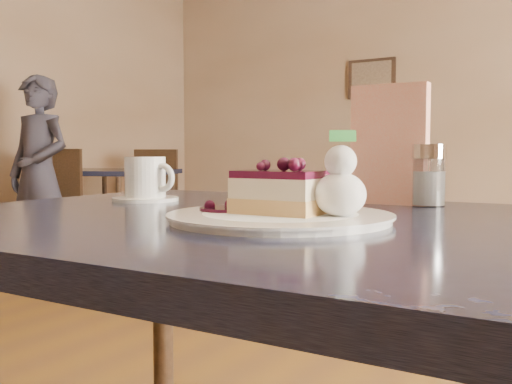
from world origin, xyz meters
The scene contains 11 objects.
main_table centered at (0.20, 0.14, 0.75)m, with size 1.36×0.93×0.84m.
dessert_plate centered at (0.20, 0.09, 0.84)m, with size 0.34×0.34×0.01m, color white.
cheesecake_slice centered at (0.20, 0.09, 0.88)m, with size 0.14×0.10×0.07m.
whipped_cream centered at (0.29, 0.10, 0.88)m, with size 0.08×0.08×0.07m.
berry_sauce centered at (0.10, 0.08, 0.85)m, with size 0.09×0.09×0.01m, color black.
coffee_set centered at (-0.24, 0.26, 0.88)m, with size 0.15×0.15×0.10m.
menu_card centered at (0.24, 0.47, 0.96)m, with size 0.16×0.03×0.25m, color silver.
sugar_shaker centered at (0.33, 0.46, 0.90)m, with size 0.07×0.07×0.12m.
napkin_stack centered at (0.09, 0.48, 0.87)m, with size 0.13×0.13×0.06m, color white.
bg_table_far_left centered at (-3.20, 2.97, 0.07)m, with size 1.26×1.91×1.27m.
patron centered at (-3.18, 2.20, 0.77)m, with size 0.57×0.37×1.55m, color #2B2A36.
Camera 1 is at (0.63, -0.68, 0.95)m, focal length 40.00 mm.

